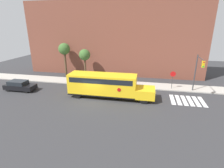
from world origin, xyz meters
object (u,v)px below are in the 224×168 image
at_px(parked_car, 20,86).
at_px(traffic_light, 198,69).
at_px(school_bus, 106,84).
at_px(tree_far_sidewalk, 64,50).
at_px(tree_near_sidewalk, 85,56).
at_px(stop_sign, 173,77).

bearing_deg(parked_car, traffic_light, 8.39).
height_order(school_bus, traffic_light, traffic_light).
bearing_deg(tree_far_sidewalk, tree_near_sidewalk, -7.82).
xyz_separation_m(stop_sign, traffic_light, (2.82, -1.18, 1.62)).
height_order(tree_near_sidewalk, tree_far_sidewalk, tree_far_sidewalk).
relative_size(traffic_light, tree_far_sidewalk, 0.88).
distance_m(parked_car, tree_far_sidewalk, 9.87).
bearing_deg(parked_car, tree_near_sidewalk, 48.69).
bearing_deg(school_bus, tree_near_sidewalk, 125.43).
distance_m(traffic_light, tree_far_sidewalk, 21.59).
height_order(parked_car, traffic_light, traffic_light).
height_order(parked_car, stop_sign, stop_sign).
relative_size(school_bus, tree_near_sidewalk, 2.16).
bearing_deg(tree_far_sidewalk, traffic_light, -13.28).
height_order(traffic_light, tree_far_sidewalk, tree_far_sidewalk).
bearing_deg(tree_near_sidewalk, parked_car, -131.31).
bearing_deg(school_bus, tree_far_sidewalk, 138.57).
xyz_separation_m(school_bus, parked_car, (-12.59, -0.08, -1.01)).
bearing_deg(tree_far_sidewalk, parked_car, -109.80).
distance_m(school_bus, stop_sign, 9.80).
height_order(stop_sign, tree_near_sidewalk, tree_near_sidewalk).
relative_size(school_bus, parked_car, 2.51).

